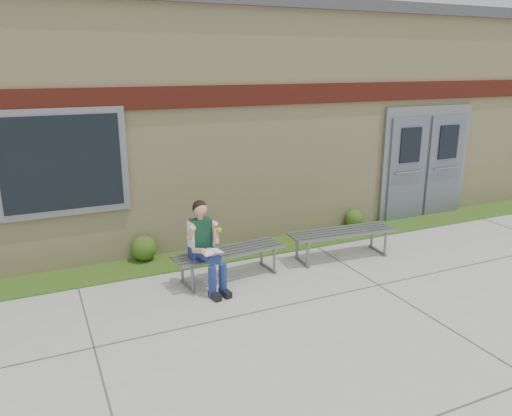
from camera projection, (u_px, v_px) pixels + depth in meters
name	position (u px, v px, depth m)	size (l,w,h in m)	color
ground	(340.00, 314.00, 6.43)	(80.00, 80.00, 0.00)	#9E9E99
grass_strip	(256.00, 248.00, 8.70)	(16.00, 0.80, 0.02)	#284813
school_building	(193.00, 111.00, 11.08)	(16.20, 6.22, 4.20)	beige
bench_left	(229.00, 257.00, 7.43)	(1.73, 0.63, 0.44)	slate
bench_right	(342.00, 237.00, 8.23)	(1.83, 0.63, 0.47)	slate
girl	(205.00, 244.00, 7.00)	(0.48, 0.78, 1.28)	navy
shrub_mid	(144.00, 248.00, 8.10)	(0.42, 0.42, 0.42)	#284813
shrub_east	(354.00, 218.00, 9.75)	(0.35, 0.35, 0.35)	#284813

